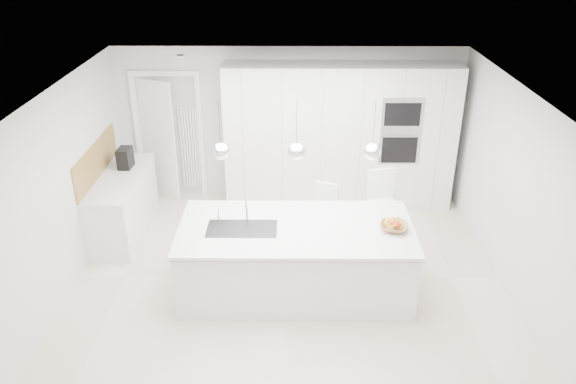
{
  "coord_description": "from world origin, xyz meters",
  "views": [
    {
      "loc": [
        0.04,
        -6.15,
        4.25
      ],
      "look_at": [
        0.0,
        0.3,
        1.1
      ],
      "focal_mm": 35.0,
      "sensor_mm": 36.0,
      "label": 1
    }
  ],
  "objects_px": {
    "espresso_machine": "(125,158)",
    "bar_stool_left": "(326,220)",
    "bar_stool_right": "(381,215)",
    "island_base": "(296,262)",
    "fruit_bowl": "(394,227)"
  },
  "relations": [
    {
      "from": "espresso_machine",
      "to": "bar_stool_left",
      "type": "bearing_deg",
      "value": -13.69
    },
    {
      "from": "bar_stool_left",
      "to": "bar_stool_right",
      "type": "xyz_separation_m",
      "value": [
        0.74,
        -0.04,
        0.11
      ]
    },
    {
      "from": "island_base",
      "to": "fruit_bowl",
      "type": "relative_size",
      "value": 8.55
    },
    {
      "from": "fruit_bowl",
      "to": "bar_stool_right",
      "type": "xyz_separation_m",
      "value": [
        0.0,
        0.91,
        -0.33
      ]
    },
    {
      "from": "bar_stool_left",
      "to": "island_base",
      "type": "bearing_deg",
      "value": -91.92
    },
    {
      "from": "fruit_bowl",
      "to": "espresso_machine",
      "type": "relative_size",
      "value": 1.08
    },
    {
      "from": "island_base",
      "to": "fruit_bowl",
      "type": "height_order",
      "value": "fruit_bowl"
    },
    {
      "from": "bar_stool_left",
      "to": "bar_stool_right",
      "type": "distance_m",
      "value": 0.75
    },
    {
      "from": "island_base",
      "to": "bar_stool_right",
      "type": "height_order",
      "value": "bar_stool_right"
    },
    {
      "from": "bar_stool_left",
      "to": "fruit_bowl",
      "type": "bearing_deg",
      "value": -29.32
    },
    {
      "from": "espresso_machine",
      "to": "bar_stool_right",
      "type": "distance_m",
      "value": 3.84
    },
    {
      "from": "espresso_machine",
      "to": "bar_stool_left",
      "type": "distance_m",
      "value": 3.14
    },
    {
      "from": "bar_stool_right",
      "to": "fruit_bowl",
      "type": "bearing_deg",
      "value": -101.39
    },
    {
      "from": "island_base",
      "to": "espresso_machine",
      "type": "bearing_deg",
      "value": 143.99
    },
    {
      "from": "island_base",
      "to": "espresso_machine",
      "type": "relative_size",
      "value": 9.25
    }
  ]
}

